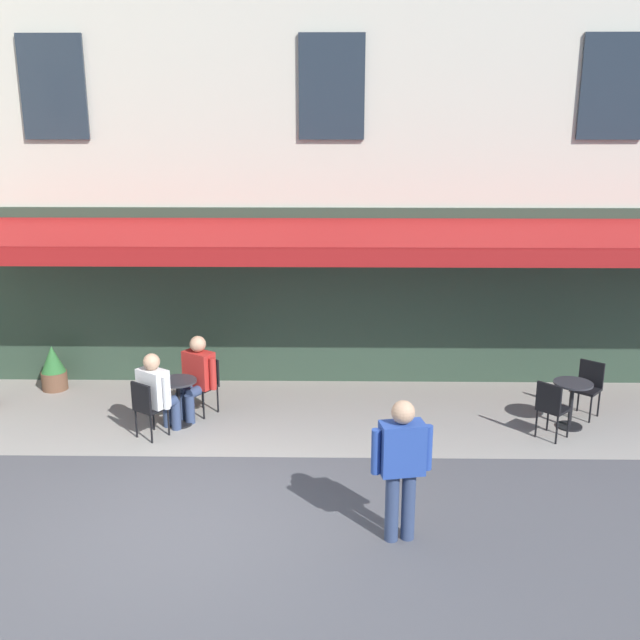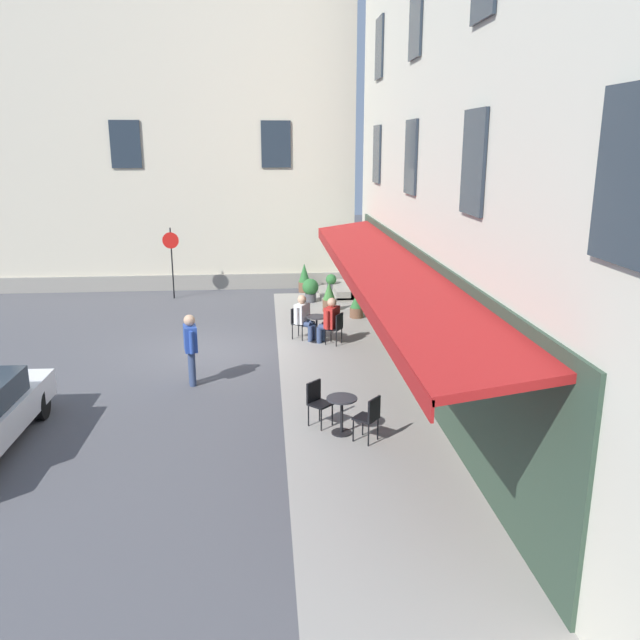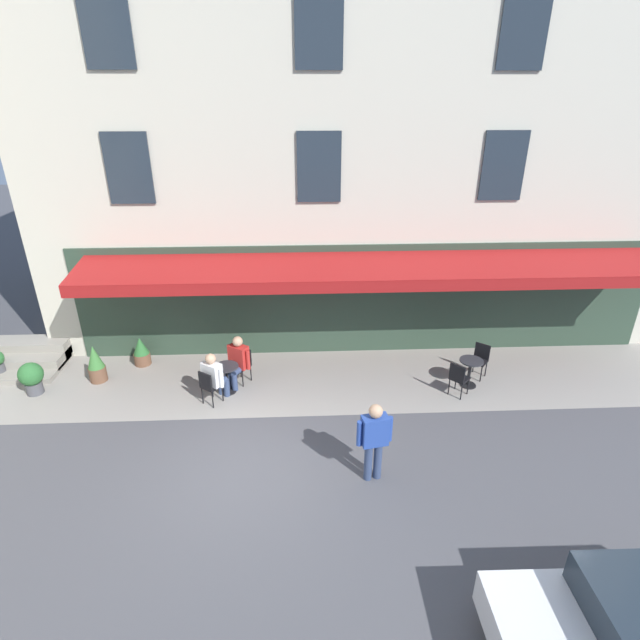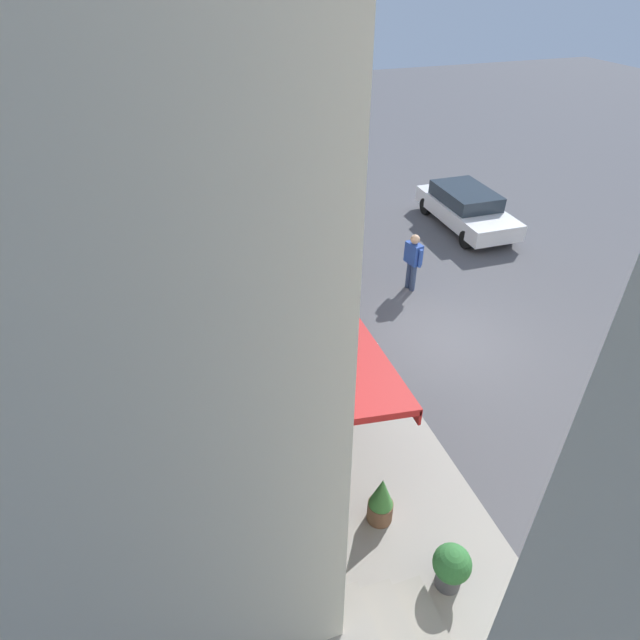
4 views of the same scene
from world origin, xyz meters
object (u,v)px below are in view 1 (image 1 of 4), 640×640
Objects in this scene: cafe_chair_black_near_door at (206,381)px; cafe_table_mid_terrace at (572,398)px; walking_pedestrian_in_blue at (402,460)px; cafe_chair_black_kerbside at (147,405)px; cafe_chair_black_corner_left at (588,384)px; potted_plant_under_sign at (53,368)px; seated_companion_in_white at (157,391)px; cafe_chair_black_under_awning at (551,405)px; cafe_table_near_entrance at (178,396)px; seated_patron_in_red at (196,375)px.

cafe_table_mid_terrace is at bearing 174.75° from cafe_chair_black_near_door.
walking_pedestrian_in_blue reaches higher than cafe_chair_black_near_door.
cafe_chair_black_kerbside is 1.00× the size of cafe_chair_black_corner_left.
walking_pedestrian_in_blue is 7.46m from potted_plant_under_sign.
cafe_chair_black_near_door is 1.06m from seated_companion_in_white.
cafe_chair_black_under_awning is at bearing 46.81° from cafe_chair_black_corner_left.
cafe_chair_black_kerbside is 2.99m from potted_plant_under_sign.
potted_plant_under_sign reaches higher than cafe_table_near_entrance.
cafe_chair_black_kerbside is at bearing 55.66° from seated_patron_in_red.
cafe_chair_black_near_door is 1.00× the size of cafe_chair_black_under_awning.
potted_plant_under_sign is at bearing -39.40° from walking_pedestrian_in_blue.
cafe_table_mid_terrace is 6.41m from seated_companion_in_white.
cafe_chair_black_near_door reaches higher than cafe_table_near_entrance.
seated_patron_in_red is 1.65× the size of potted_plant_under_sign.
cafe_chair_black_corner_left is at bearing -132.57° from walking_pedestrian_in_blue.
seated_patron_in_red is (5.48, -0.79, 0.17)m from cafe_chair_black_under_awning.
cafe_chair_black_kerbside and cafe_chair_black_under_awning have the same top height.
seated_patron_in_red is (-0.23, -0.35, 0.22)m from cafe_table_near_entrance.
cafe_chair_black_under_awning is 5.54m from seated_patron_in_red.
walking_pedestrian_in_blue is at bearing 129.92° from seated_patron_in_red.
cafe_chair_black_near_door is at bearing -5.25° from cafe_table_mid_terrace.
cafe_table_mid_terrace is 0.63m from cafe_chair_black_under_awning.
potted_plant_under_sign is (8.71, -1.53, -0.09)m from cafe_table_mid_terrace.
seated_patron_in_red reaches higher than cafe_chair_black_corner_left.
cafe_chair_black_corner_left is 6.35m from seated_patron_in_red.
cafe_chair_black_corner_left is at bearing -173.17° from seated_companion_in_white.
seated_companion_in_white is at bearing 54.79° from cafe_table_near_entrance.
seated_companion_in_white is (0.47, 0.69, -0.01)m from seated_patron_in_red.
cafe_table_mid_terrace is at bearing 179.96° from cafe_table_near_entrance.
cafe_table_near_entrance is at bearing -4.47° from cafe_chair_black_under_awning.
seated_patron_in_red is (5.93, -0.35, 0.22)m from cafe_table_mid_terrace.
walking_pedestrian_in_blue is at bearing 47.43° from cafe_chair_black_corner_left.
seated_companion_in_white is at bearing -1.02° from cafe_chair_black_under_awning.
cafe_chair_black_kerbside is at bearing -37.01° from walking_pedestrian_in_blue.
cafe_table_mid_terrace is 4.39m from walking_pedestrian_in_blue.
seated_patron_in_red is at bearing 56.98° from cafe_chair_black_near_door.
walking_pedestrian_in_blue reaches higher than seated_companion_in_white.
cafe_chair_black_kerbside and cafe_chair_black_near_door have the same top height.
cafe_chair_black_under_awning is at bearing 178.98° from seated_companion_in_white.
cafe_chair_black_near_door is at bearing -123.89° from seated_companion_in_white.
seated_patron_in_red is at bearing 1.15° from cafe_chair_black_corner_left.
walking_pedestrian_in_blue is at bearing 47.15° from cafe_table_mid_terrace.
cafe_chair_black_near_door is 0.68× the size of seated_patron_in_red.
cafe_chair_black_under_awning is 1.12× the size of potted_plant_under_sign.
cafe_table_near_entrance is 0.82× the size of cafe_chair_black_under_awning.
walking_pedestrian_in_blue is at bearing 140.60° from potted_plant_under_sign.
cafe_chair_black_near_door is 4.72m from walking_pedestrian_in_blue.
cafe_chair_black_under_awning is at bearing -132.35° from walking_pedestrian_in_blue.
cafe_chair_black_under_awning is 5.95m from seated_companion_in_white.
cafe_chair_black_kerbside reaches higher than potted_plant_under_sign.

